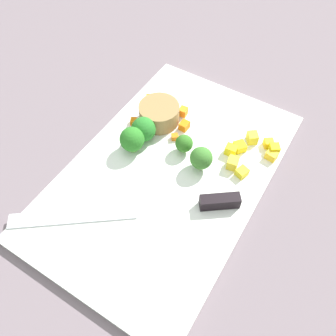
{
  "coord_description": "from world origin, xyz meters",
  "views": [
    {
      "loc": [
        -0.28,
        -0.18,
        0.49
      ],
      "look_at": [
        0.0,
        0.0,
        0.02
      ],
      "focal_mm": 37.27,
      "sensor_mm": 36.0,
      "label": 1
    }
  ],
  "objects": [
    {
      "name": "ground_plane",
      "position": [
        0.0,
        0.0,
        0.0
      ],
      "size": [
        4.0,
        4.0,
        0.0
      ],
      "primitive_type": "plane",
      "color": "slate"
    },
    {
      "name": "cutting_board",
      "position": [
        0.0,
        0.0,
        0.01
      ],
      "size": [
        0.48,
        0.3,
        0.01
      ],
      "primitive_type": "cube",
      "color": "white",
      "rests_on": "ground_plane"
    },
    {
      "name": "prep_bowl",
      "position": [
        0.09,
        0.07,
        0.03
      ],
      "size": [
        0.07,
        0.07,
        0.04
      ],
      "primitive_type": "cylinder",
      "color": "olive",
      "rests_on": "cutting_board"
    },
    {
      "name": "chef_knife",
      "position": [
        -0.06,
        -0.04,
        0.02
      ],
      "size": [
        0.23,
        0.3,
        0.02
      ],
      "rotation": [
        0.0,
        0.0,
        2.22
      ],
      "color": "silver",
      "rests_on": "cutting_board"
    },
    {
      "name": "carrot_dice_0",
      "position": [
        0.13,
        0.05,
        0.02
      ],
      "size": [
        0.02,
        0.02,
        0.02
      ],
      "primitive_type": "cube",
      "rotation": [
        0.0,
        0.0,
        1.68
      ],
      "color": "orange",
      "rests_on": "cutting_board"
    },
    {
      "name": "carrot_dice_1",
      "position": [
        0.12,
        0.12,
        0.02
      ],
      "size": [
        0.02,
        0.02,
        0.02
      ],
      "primitive_type": "cube",
      "rotation": [
        0.0,
        0.0,
        0.52
      ],
      "color": "orange",
      "rests_on": "cutting_board"
    },
    {
      "name": "carrot_dice_2",
      "position": [
        0.06,
        0.11,
        0.02
      ],
      "size": [
        0.02,
        0.02,
        0.01
      ],
      "primitive_type": "cube",
      "rotation": [
        0.0,
        0.0,
        2.09
      ],
      "color": "orange",
      "rests_on": "cutting_board"
    },
    {
      "name": "carrot_dice_3",
      "position": [
        0.1,
        0.03,
        0.02
      ],
      "size": [
        0.02,
        0.02,
        0.01
      ],
      "primitive_type": "cube",
      "rotation": [
        0.0,
        0.0,
        1.52
      ],
      "color": "orange",
      "rests_on": "cutting_board"
    },
    {
      "name": "carrot_dice_4",
      "position": [
        0.07,
        0.03,
        0.02
      ],
      "size": [
        0.02,
        0.02,
        0.01
      ],
      "primitive_type": "cube",
      "rotation": [
        0.0,
        0.0,
        2.26
      ],
      "color": "orange",
      "rests_on": "cutting_board"
    },
    {
      "name": "carrot_dice_5",
      "position": [
        0.13,
        0.1,
        0.02
      ],
      "size": [
        0.01,
        0.01,
        0.01
      ],
      "primitive_type": "cube",
      "rotation": [
        0.0,
        0.0,
        2.27
      ],
      "color": "orange",
      "rests_on": "cutting_board"
    },
    {
      "name": "pepper_dice_0",
      "position": [
        0.13,
        -0.09,
        0.02
      ],
      "size": [
        0.03,
        0.02,
        0.02
      ],
      "primitive_type": "cube",
      "rotation": [
        0.0,
        0.0,
        0.66
      ],
      "color": "yellow",
      "rests_on": "cutting_board"
    },
    {
      "name": "pepper_dice_1",
      "position": [
        0.14,
        -0.12,
        0.02
      ],
      "size": [
        0.02,
        0.02,
        0.01
      ],
      "primitive_type": "cube",
      "rotation": [
        0.0,
        0.0,
        2.18
      ],
      "color": "yellow",
      "rests_on": "cutting_board"
    },
    {
      "name": "pepper_dice_2",
      "position": [
        0.07,
        -0.09,
        0.02
      ],
      "size": [
        0.02,
        0.02,
        0.02
      ],
      "primitive_type": "cube",
      "rotation": [
        0.0,
        0.0,
        0.17
      ],
      "color": "yellow",
      "rests_on": "cutting_board"
    },
    {
      "name": "pepper_dice_3",
      "position": [
        0.11,
        -0.08,
        0.02
      ],
      "size": [
        0.03,
        0.03,
        0.01
      ],
      "primitive_type": "cube",
      "rotation": [
        0.0,
        0.0,
        0.89
      ],
      "color": "yellow",
      "rests_on": "cutting_board"
    },
    {
      "name": "pepper_dice_4",
      "position": [
        0.12,
        -0.14,
        0.02
      ],
      "size": [
        0.02,
        0.02,
        0.01
      ],
      "primitive_type": "cube",
      "rotation": [
        0.0,
        0.0,
        3.01
      ],
      "color": "yellow",
      "rests_on": "cutting_board"
    },
    {
      "name": "pepper_dice_5",
      "position": [
        0.13,
        -0.13,
        0.02
      ],
      "size": [
        0.02,
        0.02,
        0.02
      ],
      "primitive_type": "cube",
      "rotation": [
        0.0,
        0.0,
        0.59
      ],
      "color": "yellow",
      "rests_on": "cutting_board"
    },
    {
      "name": "pepper_dice_6",
      "position": [
        0.09,
        -0.07,
        0.02
      ],
      "size": [
        0.02,
        0.02,
        0.02
      ],
      "primitive_type": "cube",
      "rotation": [
        0.0,
        0.0,
        0.1
      ],
      "color": "yellow",
      "rests_on": "cutting_board"
    },
    {
      "name": "pepper_dice_7",
      "position": [
        0.06,
        -0.11,
        0.02
      ],
      "size": [
        0.02,
        0.02,
        0.01
      ],
      "primitive_type": "cube",
      "rotation": [
        0.0,
        0.0,
        2.81
      ],
      "color": "yellow",
      "rests_on": "cutting_board"
    },
    {
      "name": "broccoli_floret_0",
      "position": [
        0.04,
        -0.04,
        0.04
      ],
      "size": [
        0.04,
        0.04,
        0.04
      ],
      "color": "#8DB46D",
      "rests_on": "cutting_board"
    },
    {
      "name": "broccoli_floret_1",
      "position": [
        0.05,
        0.0,
        0.03
      ],
      "size": [
        0.03,
        0.03,
        0.04
      ],
      "color": "#8DBE6D",
      "rests_on": "cutting_board"
    },
    {
      "name": "broccoli_floret_2",
      "position": [
        0.01,
        0.08,
        0.04
      ],
      "size": [
        0.04,
        0.04,
        0.05
      ],
      "color": "#81B956",
      "rests_on": "cutting_board"
    },
    {
      "name": "broccoli_floret_3",
      "position": [
        0.04,
        0.07,
        0.04
      ],
      "size": [
        0.04,
        0.04,
        0.05
      ],
      "color": "#95AB5B",
      "rests_on": "cutting_board"
    }
  ]
}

